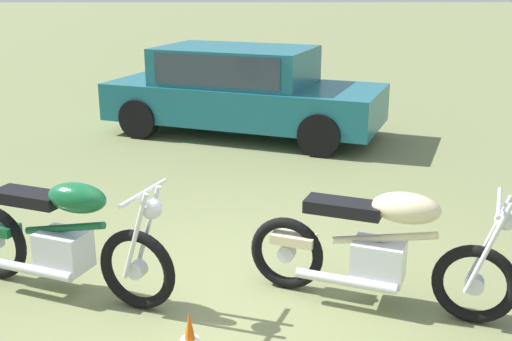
# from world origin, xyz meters

# --- Properties ---
(ground_plane) EXTENTS (120.00, 120.00, 0.00)m
(ground_plane) POSITION_xyz_m (0.00, 0.00, 0.00)
(ground_plane) COLOR olive
(motorcycle_green) EXTENTS (1.97, 1.04, 1.02)m
(motorcycle_green) POSITION_xyz_m (-1.31, 0.21, 0.49)
(motorcycle_green) COLOR black
(motorcycle_green) RESTS_ON ground
(motorcycle_cream) EXTENTS (1.99, 1.06, 1.02)m
(motorcycle_cream) POSITION_xyz_m (1.23, -0.01, 0.49)
(motorcycle_cream) COLOR black
(motorcycle_cream) RESTS_ON ground
(car_teal) EXTENTS (4.75, 3.24, 1.43)m
(car_teal) POSITION_xyz_m (0.06, 5.62, 0.80)
(car_teal) COLOR #19606B
(car_teal) RESTS_ON ground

